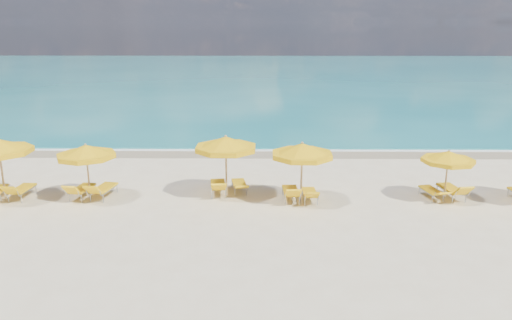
{
  "coord_description": "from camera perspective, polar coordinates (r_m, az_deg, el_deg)",
  "views": [
    {
      "loc": [
        0.25,
        -19.22,
        6.93
      ],
      "look_at": [
        0.0,
        1.5,
        1.2
      ],
      "focal_mm": 35.0,
      "sensor_mm": 36.0,
      "label": 1
    }
  ],
  "objects": [
    {
      "name": "ocean",
      "position": [
        67.58,
        0.47,
        9.58
      ],
      "size": [
        120.0,
        80.0,
        0.3
      ],
      "primitive_type": "cube",
      "color": "#157479",
      "rests_on": "ground"
    },
    {
      "name": "lounger_3_left",
      "position": [
        20.9,
        -4.34,
        -3.28
      ],
      "size": [
        0.84,
        1.94,
        0.83
      ],
      "rotation": [
        0.0,
        0.0,
        0.12
      ],
      "color": "#A5A8AD",
      "rests_on": "ground"
    },
    {
      "name": "wet_sand_band",
      "position": [
        27.51,
        0.15,
        0.87
      ],
      "size": [
        120.0,
        2.6,
        0.01
      ],
      "primitive_type": "cube",
      "color": "tan",
      "rests_on": "ground"
    },
    {
      "name": "lounger_5_left",
      "position": [
        21.57,
        19.42,
        -3.66
      ],
      "size": [
        0.84,
        1.72,
        0.6
      ],
      "rotation": [
        0.0,
        0.0,
        0.2
      ],
      "color": "#A5A8AD",
      "rests_on": "ground"
    },
    {
      "name": "whitecap_near",
      "position": [
        37.4,
        -8.97,
        4.59
      ],
      "size": [
        14.0,
        0.36,
        0.05
      ],
      "primitive_type": "cube",
      "color": "white",
      "rests_on": "ground"
    },
    {
      "name": "umbrella_5",
      "position": [
        21.03,
        21.13,
        0.28
      ],
      "size": [
        2.48,
        2.48,
        2.12
      ],
      "rotation": [
        0.0,
        0.0,
        -0.21
      ],
      "color": "tan",
      "rests_on": "ground"
    },
    {
      "name": "lounger_3_right",
      "position": [
        21.13,
        -1.9,
        -3.12
      ],
      "size": [
        0.83,
        1.8,
        0.62
      ],
      "rotation": [
        0.0,
        0.0,
        0.17
      ],
      "color": "#A5A8AD",
      "rests_on": "ground"
    },
    {
      "name": "lounger_1_right",
      "position": [
        22.51,
        -25.2,
        -3.41
      ],
      "size": [
        0.68,
        1.78,
        0.84
      ],
      "rotation": [
        0.0,
        0.0,
        -0.05
      ],
      "color": "#A5A8AD",
      "rests_on": "ground"
    },
    {
      "name": "ground_plane",
      "position": [
        20.44,
        -0.05,
        -4.37
      ],
      "size": [
        120.0,
        120.0,
        0.0
      ],
      "primitive_type": "plane",
      "color": "beige"
    },
    {
      "name": "umbrella_3",
      "position": [
        20.07,
        -3.48,
        1.82
      ],
      "size": [
        3.36,
        3.36,
        2.59
      ],
      "rotation": [
        0.0,
        0.0,
        -0.41
      ],
      "color": "tan",
      "rests_on": "ground"
    },
    {
      "name": "lounger_2_right",
      "position": [
        21.36,
        -17.03,
        -3.53
      ],
      "size": [
        0.93,
        1.92,
        0.86
      ],
      "rotation": [
        0.0,
        0.0,
        -0.18
      ],
      "color": "#A5A8AD",
      "rests_on": "ground"
    },
    {
      "name": "lounger_4_right",
      "position": [
        20.15,
        6.15,
        -4.14
      ],
      "size": [
        0.6,
        1.66,
        0.72
      ],
      "rotation": [
        0.0,
        0.0,
        0.03
      ],
      "color": "#A5A8AD",
      "rests_on": "ground"
    },
    {
      "name": "lounger_2_left",
      "position": [
        21.62,
        -19.28,
        -3.52
      ],
      "size": [
        0.83,
        1.8,
        0.84
      ],
      "rotation": [
        0.0,
        0.0,
        -0.14
      ],
      "color": "#A5A8AD",
      "rests_on": "ground"
    },
    {
      "name": "umbrella_4",
      "position": [
        19.37,
        5.29,
        1.04
      ],
      "size": [
        3.2,
        3.2,
        2.5
      ],
      "rotation": [
        0.0,
        0.0,
        0.38
      ],
      "color": "tan",
      "rests_on": "ground"
    },
    {
      "name": "lounger_5_right",
      "position": [
        21.84,
        21.46,
        -3.52
      ],
      "size": [
        0.9,
        1.92,
        0.87
      ],
      "rotation": [
        0.0,
        0.0,
        0.16
      ],
      "color": "#A5A8AD",
      "rests_on": "ground"
    },
    {
      "name": "foam_line",
      "position": [
        28.29,
        0.16,
        1.28
      ],
      "size": [
        120.0,
        1.2,
        0.03
      ],
      "primitive_type": "cube",
      "color": "white",
      "rests_on": "ground"
    },
    {
      "name": "whitecap_far",
      "position": [
        44.46,
        10.78,
        6.22
      ],
      "size": [
        18.0,
        0.3,
        0.05
      ],
      "primitive_type": "cube",
      "color": "white",
      "rests_on": "ground"
    },
    {
      "name": "lounger_4_left",
      "position": [
        20.15,
        4.0,
        -4.02
      ],
      "size": [
        0.7,
        1.85,
        0.84
      ],
      "rotation": [
        0.0,
        0.0,
        0.05
      ],
      "color": "#A5A8AD",
      "rests_on": "ground"
    },
    {
      "name": "umbrella_2",
      "position": [
        20.73,
        -18.85,
        0.88
      ],
      "size": [
        2.46,
        2.46,
        2.36
      ],
      "rotation": [
        0.0,
        0.0,
        0.06
      ],
      "color": "tan",
      "rests_on": "ground"
    }
  ]
}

